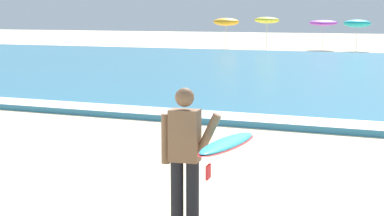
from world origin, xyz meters
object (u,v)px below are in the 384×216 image
at_px(beach_umbrella_1, 267,20).
at_px(beach_umbrella_3, 357,24).
at_px(beach_umbrella_0, 226,22).
at_px(beach_umbrella_2, 323,23).
at_px(surfer_with_board, 206,150).

xyz_separation_m(beach_umbrella_1, beach_umbrella_3, (6.25, 1.14, -0.22)).
distance_m(beach_umbrella_0, beach_umbrella_2, 7.18).
bearing_deg(beach_umbrella_2, beach_umbrella_1, -155.88).
distance_m(surfer_with_board, beach_umbrella_1, 39.78).
bearing_deg(beach_umbrella_2, beach_umbrella_0, -170.11).
bearing_deg(surfer_with_board, beach_umbrella_0, 110.22).
xyz_separation_m(beach_umbrella_0, beach_umbrella_3, (9.58, 0.70, -0.08)).
distance_m(beach_umbrella_0, beach_umbrella_1, 3.36).
height_order(beach_umbrella_1, beach_umbrella_2, beach_umbrella_1).
relative_size(surfer_with_board, beach_umbrella_1, 1.01).
bearing_deg(beach_umbrella_0, surfer_with_board, -69.78).
bearing_deg(surfer_with_board, beach_umbrella_2, 100.18).
distance_m(beach_umbrella_0, beach_umbrella_3, 9.60).
xyz_separation_m(surfer_with_board, beach_umbrella_2, (-7.17, 39.92, 0.91)).
distance_m(beach_umbrella_2, beach_umbrella_3, 2.56).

